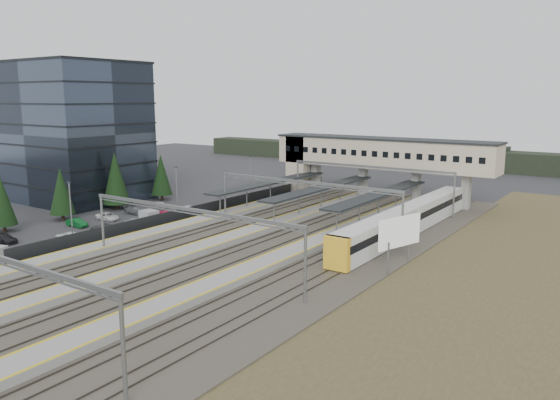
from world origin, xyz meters
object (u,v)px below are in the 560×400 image
Objects in this scene: office_building at (71,131)px; billboard at (400,234)px; footbridge at (367,155)px; train at (407,220)px; relay_cabin_far at (149,218)px.

billboard is at bearing -4.87° from office_building.
footbridge is at bearing 120.70° from billboard.
office_building is at bearing -171.73° from train.
billboard is (37.64, 1.33, 2.81)m from relay_cabin_far.
train reaches higher than relay_cabin_far.
billboard is (21.08, -35.52, -4.04)m from footbridge.
footbridge is at bearing 127.45° from train.
footbridge is at bearing 34.47° from office_building.
relay_cabin_far is 0.06× the size of footbridge.
footbridge is 1.02× the size of train.
relay_cabin_far is 40.97m from footbridge.
relay_cabin_far is at bearing -114.19° from footbridge.
office_building is 3.82× the size of billboard.
train is 6.24× the size of billboard.
office_building reaches higher than footbridge.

